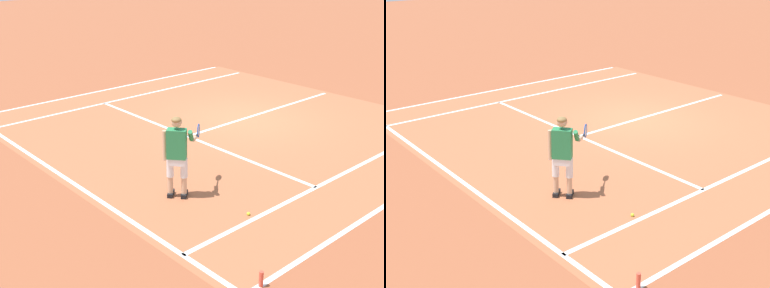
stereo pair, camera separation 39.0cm
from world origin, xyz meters
The scene contains 11 objects.
ground_plane centered at (0.00, 0.00, 0.00)m, with size 80.00×80.00×0.00m, color #9E5133.
court_inner_surface centered at (0.00, -0.88, 0.00)m, with size 10.98×10.53×0.00m, color #B2603D.
line_baseline centered at (0.00, -5.95, 0.00)m, with size 10.98×0.10×0.01m, color white.
line_service centered at (0.00, -2.22, 0.00)m, with size 8.23×0.10×0.01m, color white.
line_centre_service centered at (0.00, 0.98, 0.00)m, with size 0.10×6.40×0.01m, color white.
line_singles_left centered at (-4.12, -0.88, 0.00)m, with size 0.10×10.13×0.01m, color white.
line_singles_right centered at (4.12, -0.88, 0.00)m, with size 0.10×10.13×0.01m, color white.
line_doubles_left centered at (-5.49, -0.88, 0.00)m, with size 0.10×10.13×0.01m, color white.
tennis_player centered at (2.46, -4.65, 0.99)m, with size 0.68×1.19×1.71m.
tennis_ball_near_feet centered at (3.95, -4.16, 0.03)m, with size 0.07×0.07×0.07m, color #CCE02D.
water_bottle centered at (5.50, -5.61, 0.13)m, with size 0.07×0.07×0.26m, color #E04C38.
Camera 2 is at (9.61, -10.13, 4.69)m, focal length 46.29 mm.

